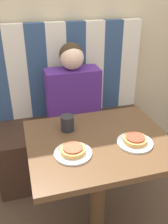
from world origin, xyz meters
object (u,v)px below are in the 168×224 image
Objects in this scene: pizza_left at (73,150)px; drinking_cup at (67,123)px; person at (73,88)px; plate_right at (135,143)px; pizza_right at (135,139)px; plate_left at (73,153)px.

drinking_cup reaches higher than pizza_left.
person is 7.01× the size of drinking_cup.
drinking_cup is (-0.15, -0.50, -0.01)m from person.
plate_right is at bearing -0.00° from pizza_left.
drinking_cup is (-0.33, 0.24, 0.02)m from pizza_right.
pizza_left is at bearing -103.29° from person.
plate_right is 1.49× the size of pizza_right.
person is at bearing 76.71° from pizza_left.
person reaches higher than plate_left.
pizza_left is at bearing 180.00° from plate_right.
person is 0.52m from drinking_cup.
drinking_cup is at bearing 84.26° from plate_left.
plate_left is 0.02m from pizza_left.
pizza_right is (0.35, 0.00, 0.00)m from pizza_left.
plate_left is 2.12× the size of drinking_cup.
person reaches higher than plate_right.
plate_left is 1.49× the size of pizza_left.
person is 4.94× the size of pizza_left.
pizza_right is (-0.00, 0.00, 0.02)m from plate_right.
plate_left is at bearing -153.43° from pizza_left.
pizza_left reaches higher than plate_left.
plate_right is 0.41m from drinking_cup.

